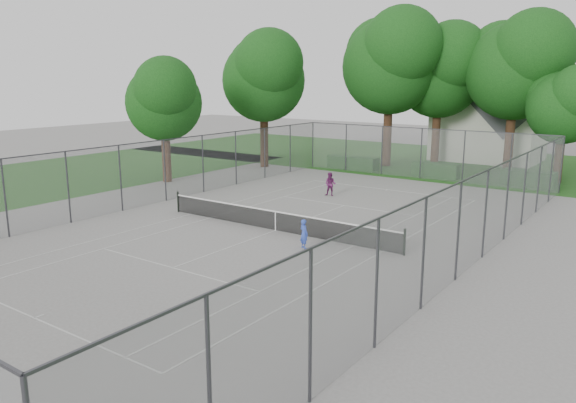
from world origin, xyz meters
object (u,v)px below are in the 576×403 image
Objects in this scene: woman_player at (330,184)px; house at (490,111)px; girl_player at (304,234)px; tennis_net at (275,220)px.

house is at bearing 67.49° from woman_player.
tennis_net is at bearing -8.15° from girl_player.
woman_player is at bearing -98.48° from house.
girl_player is at bearing -30.22° from tennis_net.
tennis_net is at bearing -90.28° from woman_player.
tennis_net is 8.41m from woman_player.
girl_player reaches higher than tennis_net.
girl_player is 10.72m from woman_player.
house reaches higher than girl_player.
house is 21.32m from woman_player.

